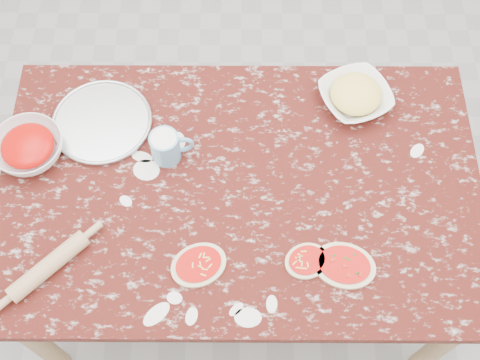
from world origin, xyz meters
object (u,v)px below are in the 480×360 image
Objects in this scene: worktable at (240,198)px; flour_mug at (167,147)px; sauce_bowl at (29,148)px; rolling_pin at (49,266)px; cheese_bowl at (355,97)px; pizza_tray at (102,122)px.

flour_mug is at bearing 153.94° from worktable.
sauce_bowl is 0.43m from rolling_pin.
sauce_bowl is 0.99× the size of cheese_bowl.
rolling_pin is at bearing -147.40° from cheese_bowl.
flour_mug reaches higher than worktable.
pizza_tray is 1.42× the size of cheese_bowl.
cheese_bowl is at bearing 19.09° from flour_mug.
flour_mug is at bearing -160.91° from cheese_bowl.
flour_mug reaches higher than pizza_tray.
sauce_bowl is 0.86× the size of rolling_pin.
flour_mug is (-0.65, -0.22, 0.03)m from cheese_bowl.
cheese_bowl is 0.68m from flour_mug.
sauce_bowl reaches higher than rolling_pin.
worktable is 6.70× the size of cheese_bowl.
worktable is at bearing -27.13° from pizza_tray.
cheese_bowl is 0.86× the size of rolling_pin.
rolling_pin is (-0.34, -0.41, -0.03)m from flour_mug.
worktable is at bearing -9.95° from sauce_bowl.
worktable is 0.55m from pizza_tray.
worktable is at bearing -139.59° from cheese_bowl.
cheese_bowl reaches higher than pizza_tray.
pizza_tray is 1.43× the size of sauce_bowl.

